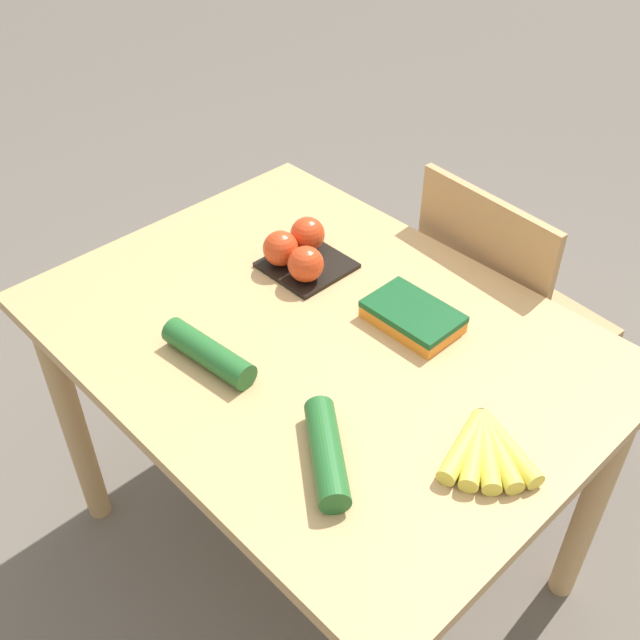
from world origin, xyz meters
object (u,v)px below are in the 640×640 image
Objects in this scene: banana_bunch at (486,448)px; chair at (498,326)px; tomato_pack at (299,251)px; cucumber_far at (327,452)px; carrot_bag at (413,315)px; cucumber_near at (208,353)px.

chair is at bearing 120.41° from banana_bunch.
tomato_pack is (-0.61, 0.14, 0.03)m from banana_bunch.
chair is at bearing 102.58° from cucumber_far.
banana_bunch is at bearing -12.73° from tomato_pack.
carrot_bag is (-0.31, 0.17, 0.01)m from banana_bunch.
tomato_pack is at bearing -174.03° from carrot_bag.
carrot_bag is 0.88× the size of cucumber_near.
chair is 0.87m from cucumber_near.
banana_bunch is 0.81× the size of cucumber_near.
carrot_bag is at bearing 62.40° from cucumber_near.
banana_bunch is at bearing 49.79° from cucumber_far.
chair is at bearing 60.69° from tomato_pack.
cucumber_near is (-0.15, -0.80, 0.31)m from chair.
cucumber_far is at bearing 107.26° from chair.
cucumber_near is (0.11, -0.34, -0.02)m from tomato_pack.
banana_bunch is 0.86× the size of cucumber_far.
chair is 5.26× the size of banana_bunch.
chair is 4.55× the size of cucumber_far.
tomato_pack is 0.56m from cucumber_far.
carrot_bag is at bearing 5.97° from tomato_pack.
cucumber_near and cucumber_far have the same top height.
banana_bunch is 0.92× the size of carrot_bag.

